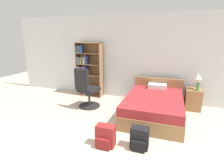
{
  "coord_description": "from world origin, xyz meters",
  "views": [
    {
      "loc": [
        0.89,
        -2.11,
        1.94
      ],
      "look_at": [
        -0.54,
        1.98,
        0.76
      ],
      "focal_mm": 28.0,
      "sensor_mm": 36.0,
      "label": 1
    }
  ],
  "objects": [
    {
      "name": "bed",
      "position": [
        0.54,
        2.11,
        0.27
      ],
      "size": [
        1.36,
        2.0,
        0.78
      ],
      "color": "olive",
      "rests_on": "ground_plane"
    },
    {
      "name": "backpack_black",
      "position": [
        0.45,
        0.63,
        0.19
      ],
      "size": [
        0.32,
        0.26,
        0.4
      ],
      "color": "black",
      "rests_on": "ground_plane"
    },
    {
      "name": "wall_back",
      "position": [
        0.0,
        3.23,
        1.3
      ],
      "size": [
        9.0,
        0.06,
        2.6
      ],
      "color": "silver",
      "rests_on": "ground_plane"
    },
    {
      "name": "nightstand",
      "position": [
        1.51,
        2.89,
        0.29
      ],
      "size": [
        0.4,
        0.5,
        0.57
      ],
      "color": "olive",
      "rests_on": "ground_plane"
    },
    {
      "name": "bookshelf",
      "position": [
        -1.79,
        2.99,
        0.86
      ],
      "size": [
        0.86,
        0.29,
        1.76
      ],
      "color": "olive",
      "rests_on": "ground_plane"
    },
    {
      "name": "office_chair",
      "position": [
        -1.28,
        2.01,
        0.5
      ],
      "size": [
        0.6,
        0.66,
        1.13
      ],
      "color": "#232326",
      "rests_on": "ground_plane"
    },
    {
      "name": "ground_plane",
      "position": [
        0.0,
        0.0,
        0.0
      ],
      "size": [
        14.0,
        14.0,
        0.0
      ],
      "primitive_type": "plane",
      "color": "beige"
    },
    {
      "name": "water_bottle",
      "position": [
        1.57,
        2.77,
        0.67
      ],
      "size": [
        0.07,
        0.07,
        0.21
      ],
      "color": "#3F8C4C",
      "rests_on": "nightstand"
    },
    {
      "name": "table_lamp",
      "position": [
        1.56,
        2.9,
        0.91
      ],
      "size": [
        0.21,
        0.21,
        0.44
      ],
      "color": "tan",
      "rests_on": "nightstand"
    },
    {
      "name": "backpack_red",
      "position": [
        -0.15,
        0.49,
        0.2
      ],
      "size": [
        0.34,
        0.26,
        0.41
      ],
      "color": "maroon",
      "rests_on": "ground_plane"
    }
  ]
}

